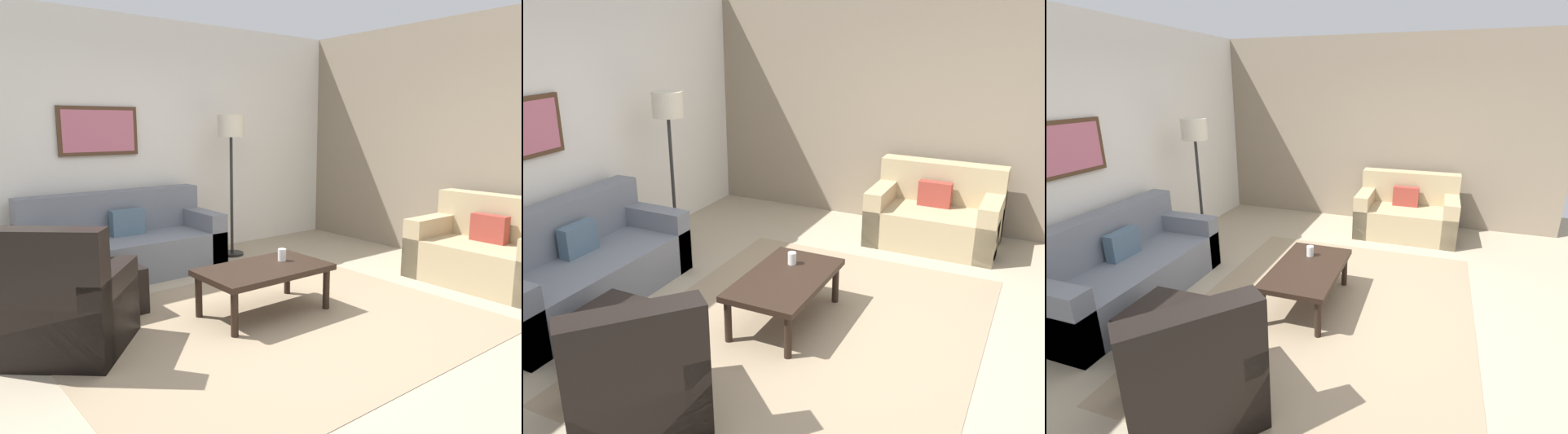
# 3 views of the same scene
# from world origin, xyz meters

# --- Properties ---
(ground_plane) EXTENTS (8.00, 8.00, 0.00)m
(ground_plane) POSITION_xyz_m (0.00, 0.00, 0.00)
(ground_plane) COLOR tan
(rear_partition) EXTENTS (6.00, 0.12, 2.80)m
(rear_partition) POSITION_xyz_m (0.00, 2.60, 1.40)
(rear_partition) COLOR silver
(rear_partition) RESTS_ON ground_plane
(stone_feature_panel) EXTENTS (0.12, 5.20, 2.80)m
(stone_feature_panel) POSITION_xyz_m (3.00, 0.00, 1.40)
(stone_feature_panel) COLOR gray
(stone_feature_panel) RESTS_ON ground_plane
(area_rug) EXTENTS (3.34, 2.66, 0.01)m
(area_rug) POSITION_xyz_m (0.00, 0.00, 0.00)
(area_rug) COLOR gray
(area_rug) RESTS_ON ground_plane
(couch_main) EXTENTS (2.02, 0.88, 0.88)m
(couch_main) POSITION_xyz_m (-0.37, 2.11, 0.30)
(couch_main) COLOR slate
(couch_main) RESTS_ON ground_plane
(couch_loveseat) EXTENTS (0.86, 1.39, 0.88)m
(couch_loveseat) POSITION_xyz_m (2.46, -0.50, 0.30)
(couch_loveseat) COLOR tan
(couch_loveseat) RESTS_ON ground_plane
(armchair_leather) EXTENTS (1.13, 1.13, 0.95)m
(armchair_leather) POSITION_xyz_m (-1.49, 0.49, 0.31)
(armchair_leather) COLOR black
(armchair_leather) RESTS_ON ground_plane
(ottoman) EXTENTS (0.56, 0.56, 0.40)m
(ottoman) POSITION_xyz_m (-0.95, 1.12, 0.20)
(ottoman) COLOR black
(ottoman) RESTS_ON ground_plane
(coffee_table) EXTENTS (1.10, 0.64, 0.41)m
(coffee_table) POSITION_xyz_m (0.11, 0.25, 0.36)
(coffee_table) COLOR black
(coffee_table) RESTS_ON ground_plane
(cup) EXTENTS (0.07, 0.07, 0.11)m
(cup) POSITION_xyz_m (0.36, 0.31, 0.46)
(cup) COLOR white
(cup) RESTS_ON coffee_table
(lamp_standing) EXTENTS (0.32, 0.32, 1.71)m
(lamp_standing) POSITION_xyz_m (1.03, 2.05, 1.41)
(lamp_standing) COLOR black
(lamp_standing) RESTS_ON ground_plane
(framed_artwork) EXTENTS (0.88, 0.04, 0.53)m
(framed_artwork) POSITION_xyz_m (-0.40, 2.51, 1.53)
(framed_artwork) COLOR #472D1C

